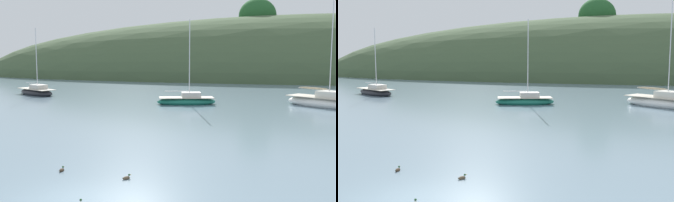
{
  "view_description": "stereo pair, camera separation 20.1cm",
  "coord_description": "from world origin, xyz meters",
  "views": [
    {
      "loc": [
        5.87,
        -13.37,
        5.38
      ],
      "look_at": [
        0.0,
        20.0,
        1.2
      ],
      "focal_mm": 43.82,
      "sensor_mm": 36.0,
      "label": 1
    },
    {
      "loc": [
        6.07,
        -13.33,
        5.38
      ],
      "look_at": [
        0.0,
        20.0,
        1.2
      ],
      "focal_mm": 43.82,
      "sensor_mm": 36.0,
      "label": 2
    }
  ],
  "objects": [
    {
      "name": "sailboat_navy_dinghy",
      "position": [
        -18.55,
        32.81,
        0.38
      ],
      "size": [
        6.43,
        5.13,
        8.29
      ],
      "color": "#232328",
      "rests_on": "ground"
    },
    {
      "name": "ground_plane",
      "position": [
        0.0,
        0.0,
        0.0
      ],
      "size": [
        400.0,
        400.0,
        0.0
      ],
      "primitive_type": "plane",
      "color": "slate"
    },
    {
      "name": "duck_lone_right",
      "position": [
        1.25,
        2.79,
        0.05
      ],
      "size": [
        0.36,
        0.38,
        0.24
      ],
      "color": "brown",
      "rests_on": "ground"
    },
    {
      "name": "sailboat_cream_ketch",
      "position": [
        14.02,
        27.63,
        0.46
      ],
      "size": [
        7.78,
        6.97,
        10.28
      ],
      "color": "white",
      "rests_on": "ground"
    },
    {
      "name": "sailboat_orange_cutter",
      "position": [
        0.65,
        27.26,
        0.37
      ],
      "size": [
        6.2,
        3.24,
        8.67
      ],
      "color": "#196B56",
      "rests_on": "ground"
    },
    {
      "name": "duck_lone_left",
      "position": [
        -1.93,
        3.4,
        0.05
      ],
      "size": [
        0.18,
        0.42,
        0.24
      ],
      "color": "#473828",
      "rests_on": "ground"
    }
  ]
}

